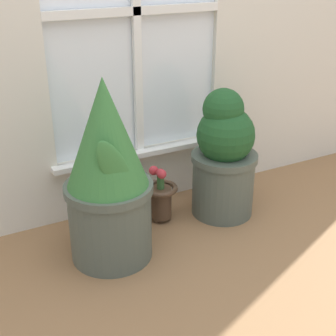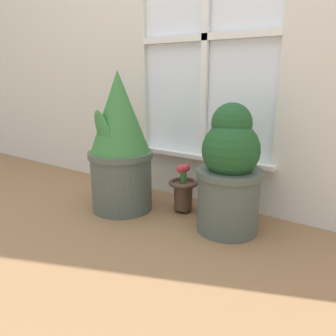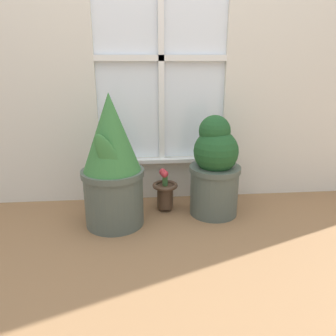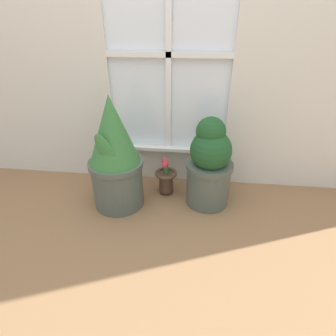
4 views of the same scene
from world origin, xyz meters
The scene contains 4 objects.
ground_plane centered at (0.00, 0.00, 0.00)m, with size 10.00×10.00×0.00m, color olive.
potted_plant_left centered at (-0.30, 0.30, 0.36)m, with size 0.35×0.35×0.75m.
potted_plant_right centered at (0.30, 0.39, 0.29)m, with size 0.30×0.30×0.61m.
flower_vase centered at (0.00, 0.46, 0.13)m, with size 0.16×0.16×0.27m.
Camera 1 is at (-0.84, -1.23, 1.14)m, focal length 50.00 mm.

